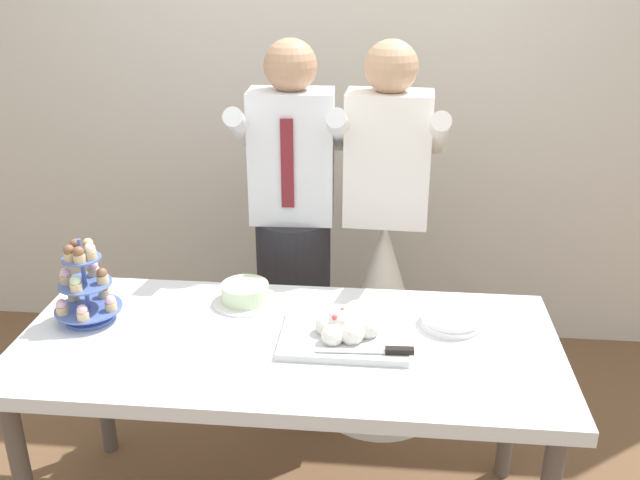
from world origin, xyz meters
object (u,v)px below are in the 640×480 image
round_cake (245,294)px  plate_stack (451,319)px  person_groom (293,256)px  person_bride (382,293)px  main_cake_tray (347,328)px  dessert_table (288,359)px  cupcake_stand (85,287)px

round_cake → plate_stack: bearing=-7.4°
person_groom → person_bride: (0.39, 0.01, -0.16)m
main_cake_tray → person_groom: (-0.27, 0.72, -0.07)m
dessert_table → person_groom: bearing=96.0°
plate_stack → person_groom: (-0.63, 0.59, -0.05)m
cupcake_stand → dessert_table: bearing=-5.5°
dessert_table → round_cake: (-0.19, 0.25, 0.11)m
cupcake_stand → person_groom: 0.93m
main_cake_tray → plate_stack: size_ratio=2.05×
main_cake_tray → person_bride: bearing=80.8°
dessert_table → person_bride: (0.31, 0.74, -0.12)m
plate_stack → person_groom: 0.86m
dessert_table → main_cake_tray: main_cake_tray is taller
cupcake_stand → plate_stack: 1.26m
plate_stack → round_cake: (-0.74, 0.10, 0.01)m
plate_stack → dessert_table: bearing=-164.8°
cupcake_stand → person_groom: (0.63, 0.67, -0.16)m
person_bride → main_cake_tray: bearing=-99.2°
main_cake_tray → plate_stack: bearing=19.7°
main_cake_tray → person_groom: bearing=110.9°
main_cake_tray → dessert_table: bearing=-173.2°
dessert_table → round_cake: bearing=127.6°
plate_stack → person_bride: bearing=111.7°
dessert_table → round_cake: size_ratio=7.50×
dessert_table → plate_stack: (0.55, 0.15, 0.10)m
dessert_table → plate_stack: size_ratio=8.49×
plate_stack → round_cake: size_ratio=0.88×
dessert_table → main_cake_tray: (0.20, 0.02, 0.11)m
round_cake → cupcake_stand: bearing=-161.0°
main_cake_tray → cupcake_stand: bearing=177.2°
main_cake_tray → round_cake: 0.44m
round_cake → person_bride: (0.50, 0.50, -0.23)m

